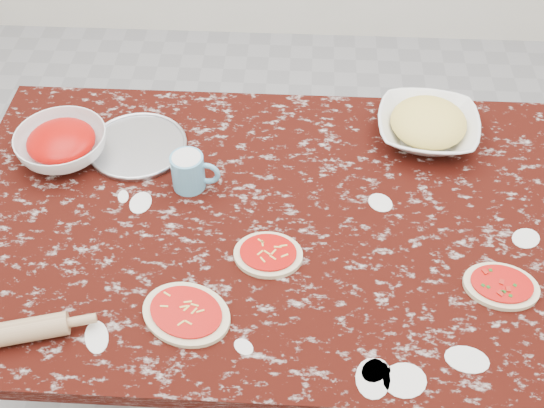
% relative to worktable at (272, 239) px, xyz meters
% --- Properties ---
extents(ground, '(4.00, 4.00, 0.00)m').
position_rel_worktable_xyz_m(ground, '(0.00, 0.00, -0.67)').
color(ground, gray).
extents(worktable, '(1.60, 1.00, 0.75)m').
position_rel_worktable_xyz_m(worktable, '(0.00, 0.00, 0.00)').
color(worktable, black).
rests_on(worktable, ground).
extents(pizza_tray, '(0.29, 0.29, 0.01)m').
position_rel_worktable_xyz_m(pizza_tray, '(-0.38, 0.24, 0.09)').
color(pizza_tray, '#B2B2B7').
rests_on(pizza_tray, worktable).
extents(sauce_bowl, '(0.26, 0.26, 0.08)m').
position_rel_worktable_xyz_m(sauce_bowl, '(-0.58, 0.20, 0.12)').
color(sauce_bowl, white).
rests_on(sauce_bowl, worktable).
extents(cheese_bowl, '(0.30, 0.30, 0.07)m').
position_rel_worktable_xyz_m(cheese_bowl, '(0.41, 0.33, 0.12)').
color(cheese_bowl, white).
rests_on(cheese_bowl, worktable).
extents(flour_mug, '(0.13, 0.09, 0.10)m').
position_rel_worktable_xyz_m(flour_mug, '(-0.22, 0.10, 0.13)').
color(flour_mug, '#5EA7CD').
rests_on(flour_mug, worktable).
extents(pizza_left, '(0.25, 0.22, 0.02)m').
position_rel_worktable_xyz_m(pizza_left, '(-0.17, -0.30, 0.09)').
color(pizza_left, beige).
rests_on(pizza_left, worktable).
extents(pizza_mid, '(0.17, 0.15, 0.02)m').
position_rel_worktable_xyz_m(pizza_mid, '(-0.00, -0.12, 0.09)').
color(pizza_mid, beige).
rests_on(pizza_mid, worktable).
extents(pizza_right, '(0.19, 0.15, 0.02)m').
position_rel_worktable_xyz_m(pizza_right, '(0.53, -0.19, 0.09)').
color(pizza_right, beige).
rests_on(pizza_right, worktable).
extents(rolling_pin, '(0.26, 0.12, 0.05)m').
position_rel_worktable_xyz_m(rolling_pin, '(-0.54, -0.38, 0.11)').
color(rolling_pin, tan).
rests_on(rolling_pin, worktable).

